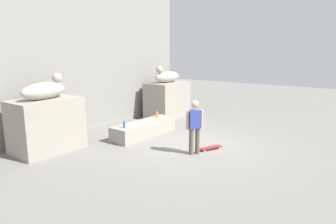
# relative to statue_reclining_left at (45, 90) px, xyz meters

# --- Properties ---
(ground_plane) EXTENTS (40.00, 40.00, 0.00)m
(ground_plane) POSITION_rel_statue_reclining_left_xyz_m (3.10, -3.45, -1.94)
(ground_plane) COLOR slate
(facade_wall) EXTENTS (9.37, 0.60, 5.75)m
(facade_wall) POSITION_rel_statue_reclining_left_xyz_m (3.10, 1.31, 0.93)
(facade_wall) COLOR gray
(facade_wall) RESTS_ON ground_plane
(pedestal_left) EXTENTS (2.04, 1.31, 1.66)m
(pedestal_left) POSITION_rel_statue_reclining_left_xyz_m (-0.04, -0.01, -1.11)
(pedestal_left) COLOR gray
(pedestal_left) RESTS_ON ground_plane
(pedestal_right) EXTENTS (2.04, 1.31, 1.66)m
(pedestal_right) POSITION_rel_statue_reclining_left_xyz_m (6.24, -0.01, -1.11)
(pedestal_right) COLOR gray
(pedestal_right) RESTS_ON ground_plane
(statue_reclining_left) EXTENTS (1.67, 0.82, 0.78)m
(statue_reclining_left) POSITION_rel_statue_reclining_left_xyz_m (0.00, 0.00, 0.00)
(statue_reclining_left) COLOR #A39C91
(statue_reclining_left) RESTS_ON pedestal_left
(statue_reclining_right) EXTENTS (1.63, 0.64, 0.78)m
(statue_reclining_right) POSITION_rel_statue_reclining_left_xyz_m (6.21, -0.00, 0.00)
(statue_reclining_right) COLOR #A39C91
(statue_reclining_right) RESTS_ON pedestal_right
(ledge_block) EXTENTS (2.83, 0.80, 0.53)m
(ledge_block) POSITION_rel_statue_reclining_left_xyz_m (3.10, -1.31, -1.68)
(ledge_block) COLOR gray
(ledge_block) RESTS_ON ground_plane
(skater) EXTENTS (0.45, 0.38, 1.67)m
(skater) POSITION_rel_statue_reclining_left_xyz_m (2.47, -3.90, -1.02)
(skater) COLOR brown
(skater) RESTS_ON ground_plane
(skateboard) EXTENTS (0.81, 0.50, 0.08)m
(skateboard) POSITION_rel_statue_reclining_left_xyz_m (3.15, -4.10, -1.88)
(skateboard) COLOR maroon
(skateboard) RESTS_ON ground_plane
(bottle_blue) EXTENTS (0.07, 0.07, 0.28)m
(bottle_blue) POSITION_rel_statue_reclining_left_xyz_m (2.02, -1.35, -1.30)
(bottle_blue) COLOR #194C99
(bottle_blue) RESTS_ON ledge_block
(bottle_orange) EXTENTS (0.07, 0.07, 0.28)m
(bottle_orange) POSITION_rel_statue_reclining_left_xyz_m (3.97, -1.21, -1.30)
(bottle_orange) COLOR orange
(bottle_orange) RESTS_ON ledge_block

